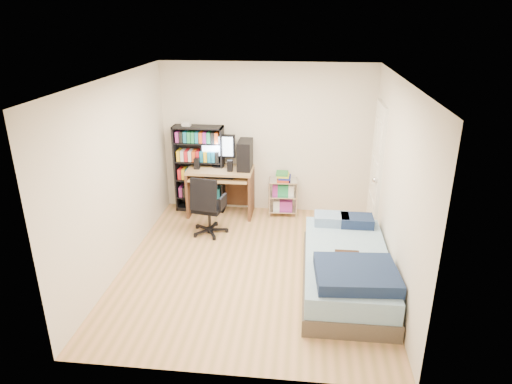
# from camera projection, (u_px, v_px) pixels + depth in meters

# --- Properties ---
(room) EXTENTS (3.58, 4.08, 2.58)m
(room) POSITION_uv_depth(u_px,v_px,m) (253.00, 180.00, 5.73)
(room) COLOR tan
(room) RESTS_ON ground
(media_shelf) EXTENTS (0.83, 0.28, 1.54)m
(media_shelf) POSITION_uv_depth(u_px,v_px,m) (199.00, 168.00, 7.72)
(media_shelf) COLOR black
(media_shelf) RESTS_ON room
(computer_desk) EXTENTS (1.08, 0.62, 1.36)m
(computer_desk) POSITION_uv_depth(u_px,v_px,m) (227.00, 172.00, 7.60)
(computer_desk) COLOR #A78556
(computer_desk) RESTS_ON room
(office_chair) EXTENTS (0.66, 0.66, 0.95)m
(office_chair) POSITION_uv_depth(u_px,v_px,m) (208.00, 216.00, 7.00)
(office_chair) COLOR black
(office_chair) RESTS_ON room
(wire_cart) EXTENTS (0.49, 0.36, 0.76)m
(wire_cart) POSITION_uv_depth(u_px,v_px,m) (283.00, 187.00, 7.61)
(wire_cart) COLOR silver
(wire_cart) RESTS_ON room
(bed) EXTENTS (1.05, 2.10, 0.60)m
(bed) POSITION_uv_depth(u_px,v_px,m) (346.00, 268.00, 5.64)
(bed) COLOR brown
(bed) RESTS_ON room
(door) EXTENTS (0.12, 0.80, 2.00)m
(door) POSITION_uv_depth(u_px,v_px,m) (376.00, 170.00, 6.89)
(door) COLOR white
(door) RESTS_ON room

